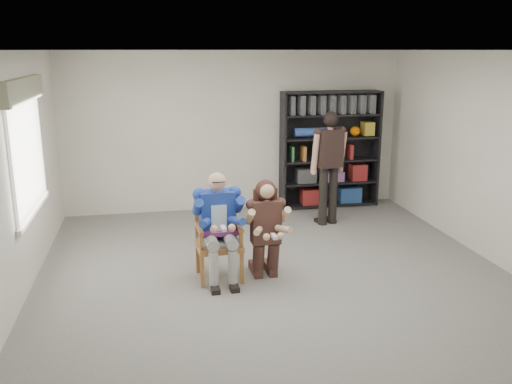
{
  "coord_description": "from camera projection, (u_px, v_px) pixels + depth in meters",
  "views": [
    {
      "loc": [
        -1.5,
        -5.93,
        2.81
      ],
      "look_at": [
        -0.2,
        0.6,
        1.05
      ],
      "focal_mm": 38.0,
      "sensor_mm": 36.0,
      "label": 1
    }
  ],
  "objects": [
    {
      "name": "floor",
      "position": [
        282.0,
        286.0,
        6.63
      ],
      "size": [
        6.0,
        7.0,
        0.01
      ],
      "primitive_type": "cube",
      "color": "#605F59",
      "rests_on": "ground"
    },
    {
      "name": "room_shell",
      "position": [
        283.0,
        175.0,
        6.27
      ],
      "size": [
        6.0,
        7.0,
        2.8
      ],
      "primitive_type": null,
      "color": "beige",
      "rests_on": "ground"
    },
    {
      "name": "kneeling_woman",
      "position": [
        266.0,
        231.0,
        6.71
      ],
      "size": [
        0.55,
        0.86,
        1.26
      ],
      "primitive_type": null,
      "rotation": [
        0.0,
        0.0,
        0.03
      ],
      "color": "#3B231B",
      "rests_on": "floor"
    },
    {
      "name": "armchair",
      "position": [
        219.0,
        238.0,
        6.74
      ],
      "size": [
        0.63,
        0.61,
        1.06
      ],
      "primitive_type": null,
      "rotation": [
        0.0,
        0.0,
        0.03
      ],
      "color": "#AA6533",
      "rests_on": "floor"
    },
    {
      "name": "bookshelf",
      "position": [
        330.0,
        150.0,
        9.79
      ],
      "size": [
        1.8,
        0.38,
        2.1
      ],
      "primitive_type": null,
      "color": "black",
      "rests_on": "floor"
    },
    {
      "name": "standing_man",
      "position": [
        329.0,
        169.0,
        8.78
      ],
      "size": [
        0.63,
        0.44,
        1.85
      ],
      "primitive_type": null,
      "rotation": [
        0.0,
        0.0,
        0.23
      ],
      "color": "black",
      "rests_on": "floor"
    },
    {
      "name": "window_left",
      "position": [
        29.0,
        149.0,
        6.6
      ],
      "size": [
        0.16,
        2.0,
        1.75
      ],
      "primitive_type": null,
      "color": "white",
      "rests_on": "room_shell"
    },
    {
      "name": "seated_man",
      "position": [
        219.0,
        226.0,
        6.7
      ],
      "size": [
        0.61,
        0.84,
        1.37
      ],
      "primitive_type": null,
      "rotation": [
        0.0,
        0.0,
        0.03
      ],
      "color": "navy",
      "rests_on": "floor"
    }
  ]
}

